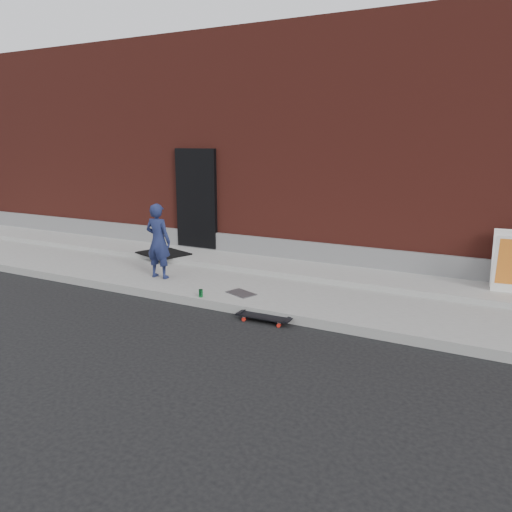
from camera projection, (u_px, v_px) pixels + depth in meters
The scene contains 9 objects.
ground at pixel (229, 313), 7.99m from camera, with size 80.00×80.00×0.00m, color black.
sidewalk at pixel (270, 285), 9.27m from camera, with size 20.00×3.00×0.15m, color gray.
apron at pixel (290, 268), 10.02m from camera, with size 20.00×1.20×0.10m, color gray.
building at pixel (360, 148), 13.46m from camera, with size 20.00×8.10×5.00m.
child at pixel (158, 241), 9.34m from camera, with size 0.52×0.34×1.42m, color #1A224A.
skateboard at pixel (264, 317), 7.56m from camera, with size 0.85×0.24×0.09m.
soda_can at pixel (201, 293), 8.30m from camera, with size 0.07×0.07×0.13m, color #187C37.
doormat at pixel (163, 253), 11.01m from camera, with size 1.02×0.83×0.03m, color black.
utility_plate at pixel (241, 293), 8.49m from camera, with size 0.49×0.31×0.01m, color #535459.
Camera 1 is at (3.90, -6.51, 2.69)m, focal length 35.00 mm.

